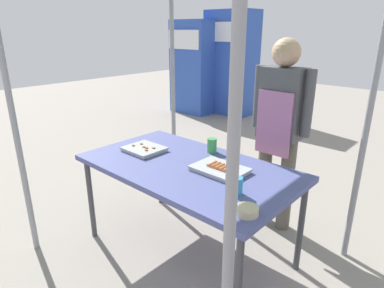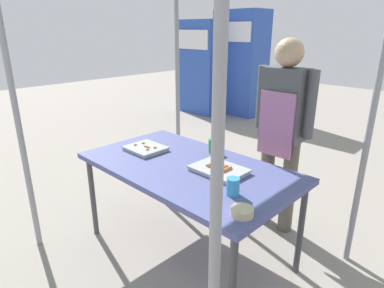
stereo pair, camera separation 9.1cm
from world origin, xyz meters
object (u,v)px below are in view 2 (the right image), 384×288
at_px(tray_grilled_sausages, 219,169).
at_px(neighbor_stall_left, 240,63).
at_px(condiment_bowl, 242,212).
at_px(drink_cup_near_edge, 213,146).
at_px(vendor_woman, 283,122).
at_px(drink_cup_by_wok, 233,187).
at_px(neighbor_stall_right, 203,67).
at_px(tray_meat_skewers, 146,148).
at_px(stall_table, 187,171).

xyz_separation_m(tray_grilled_sausages, neighbor_stall_left, (-2.76, 3.95, 0.26)).
xyz_separation_m(tray_grilled_sausages, condiment_bowl, (0.45, -0.35, 0.00)).
distance_m(drink_cup_near_edge, vendor_woman, 0.61).
height_order(tray_grilled_sausages, drink_cup_by_wok, drink_cup_by_wok).
bearing_deg(drink_cup_by_wok, vendor_woman, 103.68).
bearing_deg(neighbor_stall_right, tray_meat_skewers, -53.42).
relative_size(drink_cup_by_wok, neighbor_stall_right, 0.06).
distance_m(condiment_bowl, vendor_woman, 1.19).
xyz_separation_m(stall_table, neighbor_stall_right, (-3.12, 3.55, 0.24)).
bearing_deg(condiment_bowl, vendor_woman, 110.48).
distance_m(vendor_woman, neighbor_stall_right, 4.37).
relative_size(stall_table, tray_grilled_sausages, 4.29).
distance_m(tray_meat_skewers, neighbor_stall_left, 4.54).
relative_size(neighbor_stall_left, neighbor_stall_right, 1.10).
relative_size(tray_grilled_sausages, neighbor_stall_right, 0.20).
xyz_separation_m(tray_grilled_sausages, tray_meat_skewers, (-0.71, -0.09, -0.00)).
height_order(stall_table, vendor_woman, vendor_woman).
bearing_deg(vendor_woman, condiment_bowl, 110.48).
height_order(condiment_bowl, neighbor_stall_right, neighbor_stall_right).
relative_size(tray_meat_skewers, drink_cup_by_wok, 2.77).
distance_m(stall_table, neighbor_stall_right, 4.73).
relative_size(drink_cup_by_wok, neighbor_stall_left, 0.05).
xyz_separation_m(drink_cup_by_wok, vendor_woman, (-0.23, 0.94, 0.16)).
relative_size(drink_cup_near_edge, vendor_woman, 0.07).
bearing_deg(tray_meat_skewers, neighbor_stall_left, 116.98).
relative_size(tray_meat_skewers, condiment_bowl, 2.42).
bearing_deg(neighbor_stall_right, tray_grilled_sausages, -46.05).
height_order(condiment_bowl, neighbor_stall_left, neighbor_stall_left).
bearing_deg(stall_table, neighbor_stall_left, 122.08).
relative_size(condiment_bowl, neighbor_stall_right, 0.07).
height_order(tray_grilled_sausages, tray_meat_skewers, tray_grilled_sausages).
bearing_deg(drink_cup_near_edge, stall_table, -84.00).
distance_m(drink_cup_near_edge, neighbor_stall_right, 4.46).
distance_m(stall_table, drink_cup_near_edge, 0.35).
xyz_separation_m(stall_table, drink_cup_by_wok, (0.52, -0.13, 0.11)).
height_order(tray_grilled_sausages, condiment_bowl, tray_grilled_sausages).
distance_m(neighbor_stall_left, neighbor_stall_right, 0.76).
xyz_separation_m(drink_cup_by_wok, neighbor_stall_left, (-3.04, 4.15, 0.22)).
distance_m(drink_cup_by_wok, vendor_woman, 0.99).
xyz_separation_m(stall_table, tray_grilled_sausages, (0.25, 0.07, 0.07)).
relative_size(stall_table, vendor_woman, 0.98).
xyz_separation_m(stall_table, drink_cup_near_edge, (-0.03, 0.33, 0.11)).
distance_m(stall_table, drink_cup_by_wok, 0.55).
bearing_deg(vendor_woman, tray_grilled_sausages, 86.56).
xyz_separation_m(tray_meat_skewers, drink_cup_near_edge, (0.43, 0.35, 0.04)).
bearing_deg(stall_table, drink_cup_near_edge, 96.00).
bearing_deg(neighbor_stall_left, tray_grilled_sausages, -55.02).
height_order(tray_meat_skewers, vendor_woman, vendor_woman).
distance_m(drink_cup_near_edge, neighbor_stall_left, 4.45).
height_order(stall_table, tray_meat_skewers, tray_meat_skewers).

